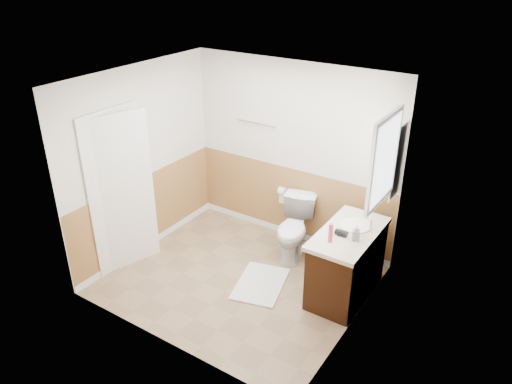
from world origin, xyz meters
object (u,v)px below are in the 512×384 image
Objects in this scene: vanity_cabinet at (347,265)px; soap_dispenser at (356,233)px; toilet at (294,229)px; bath_mat at (260,284)px; lotion_bottle at (331,233)px.

soap_dispenser reaches higher than vanity_cabinet.
vanity_cabinet is at bearing -38.33° from toilet.
bath_mat is at bearing -104.86° from toilet.
toilet is 1.23m from lotion_bottle.
toilet is 3.56× the size of lotion_bottle.
bath_mat is 3.64× the size of lotion_bottle.
vanity_cabinet reaches higher than toilet.
lotion_bottle is at bearing -108.02° from vanity_cabinet.
bath_mat is 1.09m from vanity_cabinet.
vanity_cabinet is 0.57m from soap_dispenser.
vanity_cabinet is 5.00× the size of lotion_bottle.
vanity_cabinet is 0.65m from lotion_bottle.
toilet is at bearing 156.53° from vanity_cabinet.
soap_dispenser is at bearing -45.79° from vanity_cabinet.
lotion_bottle is (0.83, -0.71, 0.57)m from toilet.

